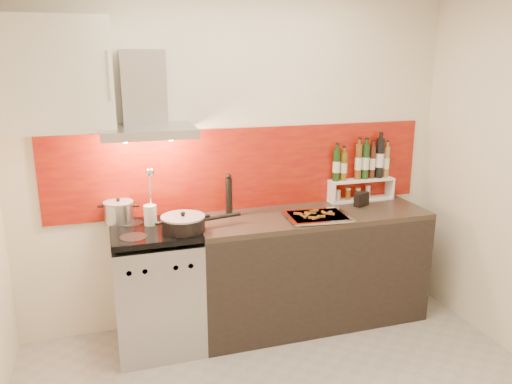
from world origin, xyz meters
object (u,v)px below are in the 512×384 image
object	(u,v)px
range_stove	(158,289)
pepper_mill	(229,196)
stock_pot	(119,212)
saute_pan	(184,223)
counter	(311,268)
baking_tray	(317,216)

from	to	relation	value
range_stove	pepper_mill	size ratio (longest dim) A/B	2.76
stock_pot	saute_pan	distance (m)	0.52
counter	saute_pan	distance (m)	1.14
range_stove	counter	size ratio (longest dim) A/B	0.51
saute_pan	pepper_mill	size ratio (longest dim) A/B	1.75
stock_pot	baking_tray	world-z (taller)	stock_pot
range_stove	stock_pot	distance (m)	0.62
stock_pot	pepper_mill	xyz separation A→B (m)	(0.80, -0.07, 0.07)
range_stove	saute_pan	xyz separation A→B (m)	(0.19, -0.12, 0.52)
counter	baking_tray	xyz separation A→B (m)	(-0.01, -0.12, 0.47)
saute_pan	pepper_mill	distance (m)	0.46
range_stove	counter	distance (m)	1.20
counter	pepper_mill	size ratio (longest dim) A/B	5.46
range_stove	pepper_mill	xyz separation A→B (m)	(0.57, 0.13, 0.62)
stock_pot	counter	bearing A→B (deg)	-7.78
counter	saute_pan	size ratio (longest dim) A/B	3.11
stock_pot	pepper_mill	distance (m)	0.80
saute_pan	pepper_mill	world-z (taller)	pepper_mill
counter	pepper_mill	distance (m)	0.88
range_stove	pepper_mill	bearing A→B (deg)	12.68
counter	saute_pan	world-z (taller)	saute_pan
saute_pan	counter	bearing A→B (deg)	6.88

